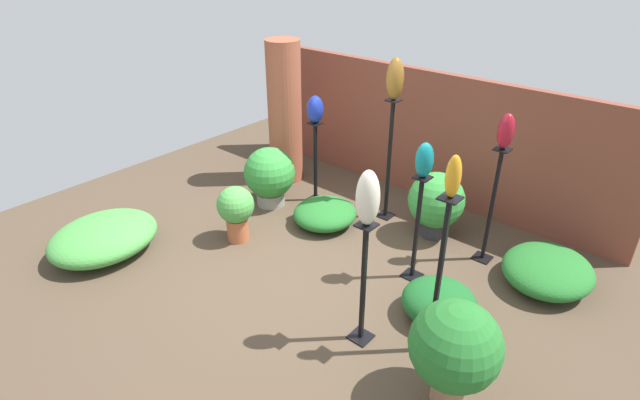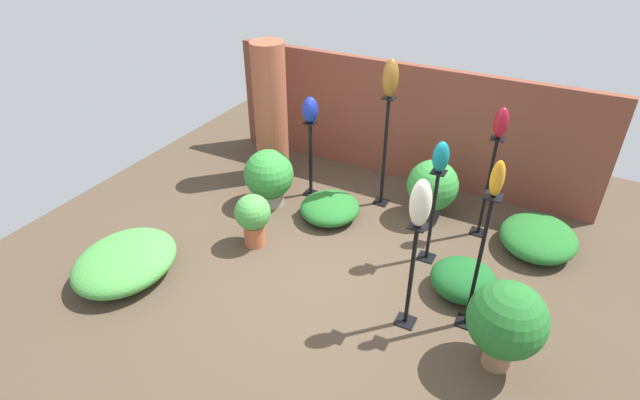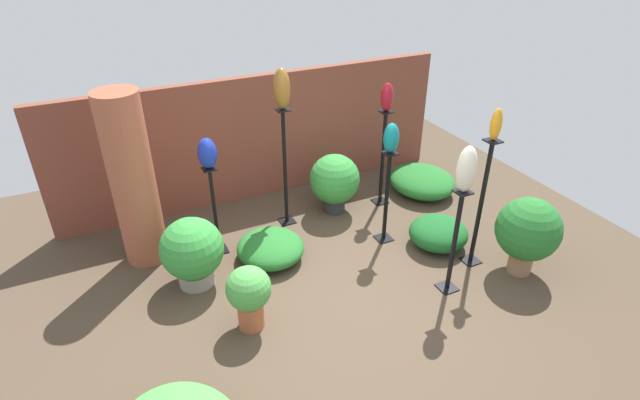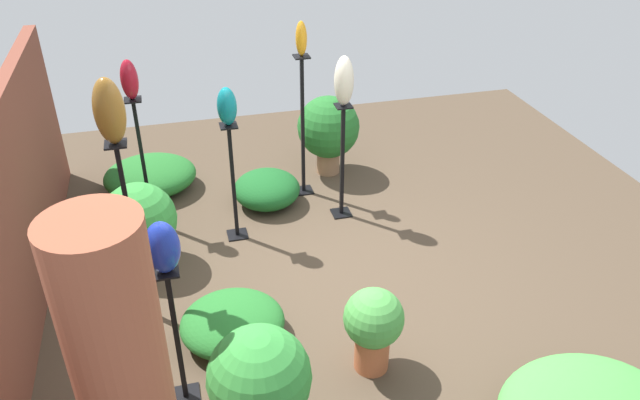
{
  "view_description": "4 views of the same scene",
  "coord_description": "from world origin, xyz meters",
  "px_view_note": "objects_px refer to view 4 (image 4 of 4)",
  "views": [
    {
      "loc": [
        3.12,
        -3.37,
        3.37
      ],
      "look_at": [
        0.24,
        0.01,
        0.97
      ],
      "focal_mm": 28.0,
      "sensor_mm": 36.0,
      "label": 1
    },
    {
      "loc": [
        2.08,
        -4.18,
        3.91
      ],
      "look_at": [
        -0.23,
        0.21,
        0.74
      ],
      "focal_mm": 28.0,
      "sensor_mm": 36.0,
      "label": 2
    },
    {
      "loc": [
        -2.01,
        -3.74,
        3.67
      ],
      "look_at": [
        -0.16,
        0.14,
        1.15
      ],
      "focal_mm": 28.0,
      "sensor_mm": 36.0,
      "label": 3
    },
    {
      "loc": [
        -4.26,
        1.18,
        3.57
      ],
      "look_at": [
        0.19,
        0.03,
        0.8
      ],
      "focal_mm": 35.0,
      "sensor_mm": 36.0,
      "label": 4
    }
  ],
  "objects_px": {
    "pedestal_ivory": "(342,166)",
    "pedestal_teal": "(234,187)",
    "potted_plant_walkway_edge": "(259,380)",
    "pedestal_ruby": "(144,169)",
    "brick_pillar": "(125,387)",
    "pedestal_bronze": "(134,241)",
    "potted_plant_mid_right": "(373,324)",
    "art_vase_amber": "(301,38)",
    "art_vase_ruby": "(129,80)",
    "art_vase_ivory": "(344,81)",
    "art_vase_teal": "(227,106)",
    "potted_plant_back_center": "(328,129)",
    "pedestal_cobalt": "(178,343)",
    "art_vase_bronze": "(109,111)",
    "art_vase_cobalt": "(162,247)",
    "potted_plant_front_left": "(139,222)",
    "pedestal_amber": "(303,132)"
  },
  "relations": [
    {
      "from": "pedestal_cobalt",
      "to": "potted_plant_mid_right",
      "type": "xyz_separation_m",
      "value": [
        -0.05,
        -1.4,
        -0.1
      ]
    },
    {
      "from": "pedestal_ivory",
      "to": "pedestal_teal",
      "type": "relative_size",
      "value": 1.02
    },
    {
      "from": "pedestal_ruby",
      "to": "art_vase_cobalt",
      "type": "xyz_separation_m",
      "value": [
        -2.42,
        -0.17,
        0.69
      ]
    },
    {
      "from": "pedestal_amber",
      "to": "art_vase_ivory",
      "type": "bearing_deg",
      "value": -153.73
    },
    {
      "from": "pedestal_ruby",
      "to": "art_vase_amber",
      "type": "xyz_separation_m",
      "value": [
        0.25,
        -1.68,
        1.12
      ]
    },
    {
      "from": "potted_plant_walkway_edge",
      "to": "pedestal_ruby",
      "type": "bearing_deg",
      "value": 13.21
    },
    {
      "from": "pedestal_amber",
      "to": "potted_plant_back_center",
      "type": "distance_m",
      "value": 0.57
    },
    {
      "from": "brick_pillar",
      "to": "potted_plant_front_left",
      "type": "height_order",
      "value": "brick_pillar"
    },
    {
      "from": "potted_plant_back_center",
      "to": "art_vase_ivory",
      "type": "bearing_deg",
      "value": 173.33
    },
    {
      "from": "art_vase_teal",
      "to": "potted_plant_mid_right",
      "type": "relative_size",
      "value": 0.51
    },
    {
      "from": "pedestal_teal",
      "to": "potted_plant_walkway_edge",
      "type": "xyz_separation_m",
      "value": [
        -2.37,
        0.16,
        -0.11
      ]
    },
    {
      "from": "pedestal_bronze",
      "to": "art_vase_ruby",
      "type": "bearing_deg",
      "value": -3.59
    },
    {
      "from": "art_vase_bronze",
      "to": "potted_plant_walkway_edge",
      "type": "bearing_deg",
      "value": -151.92
    },
    {
      "from": "art_vase_ruby",
      "to": "potted_plant_walkway_edge",
      "type": "relative_size",
      "value": 0.46
    },
    {
      "from": "potted_plant_mid_right",
      "to": "brick_pillar",
      "type": "bearing_deg",
      "value": 114.52
    },
    {
      "from": "pedestal_amber",
      "to": "potted_plant_back_center",
      "type": "relative_size",
      "value": 1.67
    },
    {
      "from": "art_vase_ivory",
      "to": "potted_plant_mid_right",
      "type": "distance_m",
      "value": 2.44
    },
    {
      "from": "potted_plant_back_center",
      "to": "potted_plant_mid_right",
      "type": "bearing_deg",
      "value": 170.86
    },
    {
      "from": "pedestal_ruby",
      "to": "art_vase_ivory",
      "type": "height_order",
      "value": "art_vase_ivory"
    },
    {
      "from": "art_vase_amber",
      "to": "pedestal_bronze",
      "type": "bearing_deg",
      "value": 133.28
    },
    {
      "from": "art_vase_ivory",
      "to": "potted_plant_mid_right",
      "type": "xyz_separation_m",
      "value": [
        -2.16,
        0.39,
        -1.06
      ]
    },
    {
      "from": "pedestal_ivory",
      "to": "potted_plant_walkway_edge",
      "type": "height_order",
      "value": "pedestal_ivory"
    },
    {
      "from": "art_vase_ivory",
      "to": "art_vase_bronze",
      "type": "bearing_deg",
      "value": 118.19
    },
    {
      "from": "pedestal_teal",
      "to": "art_vase_ivory",
      "type": "bearing_deg",
      "value": -83.46
    },
    {
      "from": "pedestal_ruby",
      "to": "art_vase_amber",
      "type": "relative_size",
      "value": 3.92
    },
    {
      "from": "pedestal_ruby",
      "to": "art_vase_ruby",
      "type": "bearing_deg",
      "value": -90.0
    },
    {
      "from": "brick_pillar",
      "to": "art_vase_amber",
      "type": "bearing_deg",
      "value": -26.92
    },
    {
      "from": "pedestal_ivory",
      "to": "potted_plant_walkway_edge",
      "type": "xyz_separation_m",
      "value": [
        -2.5,
        1.29,
        -0.12
      ]
    },
    {
      "from": "art_vase_teal",
      "to": "potted_plant_back_center",
      "type": "bearing_deg",
      "value": -49.12
    },
    {
      "from": "art_vase_ivory",
      "to": "potted_plant_walkway_edge",
      "type": "bearing_deg",
      "value": 152.67
    },
    {
      "from": "art_vase_ivory",
      "to": "potted_plant_back_center",
      "type": "height_order",
      "value": "art_vase_ivory"
    },
    {
      "from": "pedestal_amber",
      "to": "pedestal_bronze",
      "type": "distance_m",
      "value": 2.42
    },
    {
      "from": "art_vase_amber",
      "to": "art_vase_ruby",
      "type": "xyz_separation_m",
      "value": [
        -0.25,
        1.68,
        -0.18
      ]
    },
    {
      "from": "pedestal_bronze",
      "to": "art_vase_teal",
      "type": "bearing_deg",
      "value": -43.35
    },
    {
      "from": "art_vase_bronze",
      "to": "art_vase_ivory",
      "type": "bearing_deg",
      "value": -61.81
    },
    {
      "from": "pedestal_cobalt",
      "to": "art_vase_teal",
      "type": "relative_size",
      "value": 3.17
    },
    {
      "from": "art_vase_teal",
      "to": "pedestal_cobalt",
      "type": "bearing_deg",
      "value": 161.66
    },
    {
      "from": "art_vase_cobalt",
      "to": "potted_plant_front_left",
      "type": "height_order",
      "value": "art_vase_cobalt"
    },
    {
      "from": "art_vase_ivory",
      "to": "potted_plant_mid_right",
      "type": "bearing_deg",
      "value": 169.78
    },
    {
      "from": "pedestal_teal",
      "to": "art_vase_teal",
      "type": "bearing_deg",
      "value": 0.0
    },
    {
      "from": "pedestal_amber",
      "to": "art_vase_ivory",
      "type": "xyz_separation_m",
      "value": [
        -0.57,
        -0.28,
        0.76
      ]
    },
    {
      "from": "brick_pillar",
      "to": "pedestal_bronze",
      "type": "distance_m",
      "value": 1.84
    },
    {
      "from": "art_vase_amber",
      "to": "potted_plant_mid_right",
      "type": "xyz_separation_m",
      "value": [
        -2.73,
        0.11,
        -1.33
      ]
    },
    {
      "from": "pedestal_ivory",
      "to": "art_vase_bronze",
      "type": "relative_size",
      "value": 2.5
    },
    {
      "from": "brick_pillar",
      "to": "potted_plant_mid_right",
      "type": "relative_size",
      "value": 2.92
    },
    {
      "from": "pedestal_cobalt",
      "to": "pedestal_ruby",
      "type": "xyz_separation_m",
      "value": [
        2.42,
        0.17,
        0.11
      ]
    },
    {
      "from": "pedestal_bronze",
      "to": "potted_plant_mid_right",
      "type": "height_order",
      "value": "pedestal_bronze"
    },
    {
      "from": "pedestal_teal",
      "to": "art_vase_ruby",
      "type": "bearing_deg",
      "value": 61.46
    },
    {
      "from": "pedestal_ruby",
      "to": "potted_plant_walkway_edge",
      "type": "distance_m",
      "value": 2.9
    },
    {
      "from": "pedestal_ivory",
      "to": "art_vase_amber",
      "type": "distance_m",
      "value": 1.34
    }
  ]
}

